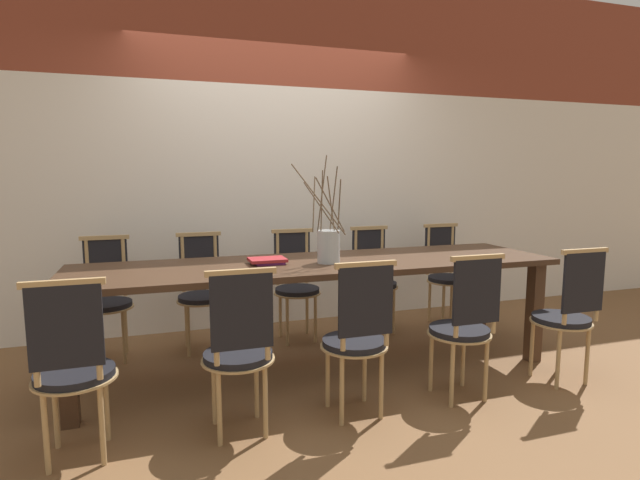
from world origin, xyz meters
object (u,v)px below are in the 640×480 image
(dining_table, at_px, (320,274))
(chair_near_center, at_px, (358,334))
(book_stack, at_px, (268,261))
(chair_far_center, at_px, (296,281))
(vase_centerpiece, at_px, (328,245))

(dining_table, bearing_deg, chair_near_center, -91.23)
(chair_near_center, height_order, book_stack, chair_near_center)
(chair_far_center, relative_size, book_stack, 3.73)
(chair_far_center, bearing_deg, chair_near_center, 88.45)
(dining_table, height_order, book_stack, book_stack)
(chair_far_center, height_order, vase_centerpiece, vase_centerpiece)
(dining_table, distance_m, book_stack, 0.37)
(dining_table, xyz_separation_m, book_stack, (-0.36, 0.04, 0.11))
(dining_table, xyz_separation_m, vase_centerpiece, (0.04, -0.06, 0.21))
(vase_centerpiece, bearing_deg, book_stack, 166.81)
(chair_near_center, xyz_separation_m, book_stack, (-0.34, 0.75, 0.31))
(dining_table, relative_size, chair_far_center, 3.62)
(chair_near_center, relative_size, book_stack, 3.73)
(vase_centerpiece, bearing_deg, chair_near_center, -94.90)
(dining_table, distance_m, chair_near_center, 0.74)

